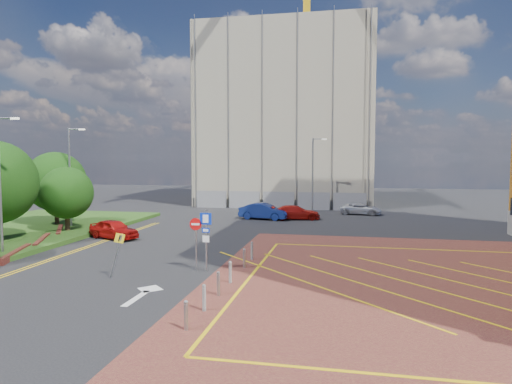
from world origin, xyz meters
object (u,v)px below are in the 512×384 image
(sign_cluster, at_px, (202,234))
(car_red_back, at_px, (296,212))
(car_silver_back, at_px, (361,209))
(lamp_left_far, at_px, (71,173))
(tree_d, at_px, (56,182))
(tree_c, at_px, (66,193))
(car_red_left, at_px, (114,229))
(warning_sign, at_px, (117,250))
(lamp_left_near, at_px, (1,179))
(lamp_back, at_px, (313,172))
(car_blue_back, at_px, (264,211))

(sign_cluster, relative_size, car_red_back, 0.69)
(sign_cluster, xyz_separation_m, car_silver_back, (8.80, 25.85, -1.36))
(lamp_left_far, xyz_separation_m, car_red_back, (17.29, 9.75, -3.98))
(tree_d, bearing_deg, sign_cluster, -35.58)
(tree_c, xyz_separation_m, lamp_left_far, (-0.92, 2.00, 1.47))
(car_red_left, bearing_deg, warning_sign, -127.64)
(lamp_left_near, distance_m, lamp_back, 30.80)
(lamp_left_far, relative_size, warning_sign, 3.56)
(lamp_back, xyz_separation_m, sign_cluster, (-3.78, -27.02, -2.41))
(lamp_back, bearing_deg, tree_c, -134.32)
(tree_c, xyz_separation_m, car_silver_back, (22.60, 16.83, -2.60))
(tree_c, height_order, lamp_left_near, lamp_left_near)
(lamp_left_near, relative_size, car_red_left, 1.96)
(car_red_left, distance_m, car_red_back, 17.53)
(lamp_left_far, bearing_deg, tree_d, 154.32)
(tree_d, distance_m, car_blue_back, 18.59)
(car_blue_back, xyz_separation_m, car_red_back, (2.97, 0.55, -0.10))
(tree_c, relative_size, car_red_left, 1.20)
(lamp_left_far, distance_m, car_red_left, 7.44)
(car_red_left, bearing_deg, car_red_back, -19.62)
(lamp_left_near, height_order, lamp_left_far, same)
(tree_d, relative_size, warning_sign, 2.71)
(sign_cluster, distance_m, warning_sign, 4.26)
(tree_d, xyz_separation_m, car_silver_back, (25.60, 13.83, -3.28))
(car_red_back, height_order, car_silver_back, car_red_back)
(car_silver_back, bearing_deg, lamp_back, 83.09)
(tree_c, distance_m, lamp_back, 25.19)
(tree_c, relative_size, lamp_left_far, 0.61)
(lamp_left_near, bearing_deg, lamp_back, 57.60)
(tree_c, xyz_separation_m, warning_sign, (10.22, -11.26, -1.76))
(lamp_left_far, bearing_deg, lamp_back, 40.86)
(tree_d, distance_m, lamp_back, 25.47)
(warning_sign, relative_size, car_red_back, 0.48)
(warning_sign, xyz_separation_m, car_red_left, (-5.70, 10.08, -0.73))
(lamp_back, height_order, car_silver_back, lamp_back)
(car_red_back, bearing_deg, car_red_left, 125.22)
(tree_c, distance_m, sign_cluster, 16.53)
(car_red_back, distance_m, car_silver_back, 8.04)
(car_silver_back, bearing_deg, lamp_left_near, 145.27)
(lamp_left_near, height_order, car_blue_back, lamp_left_near)
(lamp_back, relative_size, warning_sign, 3.56)
(car_red_left, distance_m, car_blue_back, 15.23)
(lamp_left_far, height_order, lamp_back, lamp_left_far)
(warning_sign, bearing_deg, lamp_back, 75.88)
(warning_sign, xyz_separation_m, car_red_back, (6.15, 23.01, -0.75))
(lamp_left_far, height_order, car_blue_back, lamp_left_far)
(lamp_left_near, relative_size, lamp_left_far, 1.00)
(car_red_left, relative_size, car_blue_back, 0.87)
(tree_d, bearing_deg, lamp_back, 36.09)
(lamp_left_far, bearing_deg, car_blue_back, 32.71)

